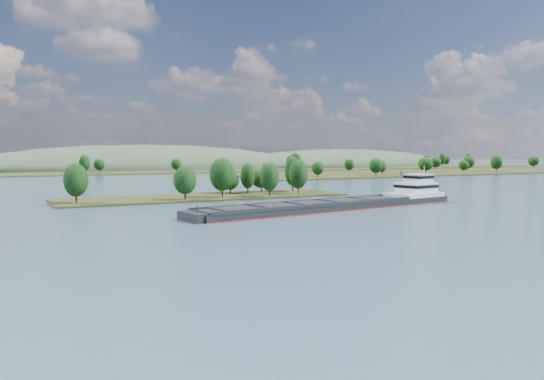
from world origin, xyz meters
TOP-DOWN VIEW (x-y plane):
  - ground at (0.00, 120.00)m, footprint 1800.00×1800.00m
  - tree_island at (5.55, 179.04)m, footprint 100.00×31.26m
  - right_bank at (232.56, 299.49)m, footprint 320.00×90.00m
  - back_shoreline at (7.75, 399.72)m, footprint 900.00×60.00m
  - hill_east at (260.00, 470.00)m, footprint 260.00×140.00m
  - hill_west at (60.00, 500.00)m, footprint 320.00×160.00m
  - cargo_barge at (25.89, 130.35)m, footprint 91.36×24.60m

SIDE VIEW (x-z plane):
  - ground at x=0.00m, z-range 0.00..0.00m
  - hill_east at x=260.00m, z-range -18.00..18.00m
  - hill_west at x=60.00m, z-range -22.00..22.00m
  - back_shoreline at x=7.75m, z-range -7.41..8.79m
  - right_bank at x=232.56m, z-range -6.44..8.49m
  - cargo_barge at x=25.89m, z-range -4.59..7.69m
  - tree_island at x=5.55m, z-range -2.97..11.72m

